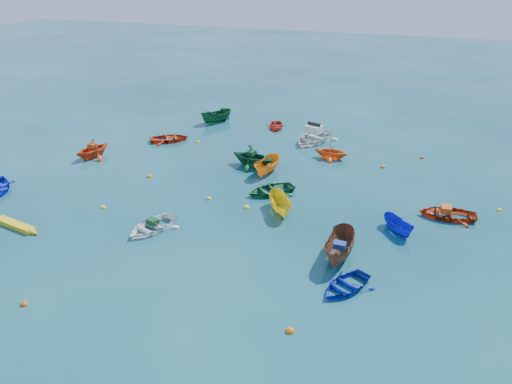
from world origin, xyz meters
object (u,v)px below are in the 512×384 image
(kayak_yellow, at_px, (16,227))
(motorboat_white, at_px, (313,141))
(dinghy_white_near, at_px, (152,229))
(dinghy_blue_se, at_px, (345,288))

(kayak_yellow, distance_m, motorboat_white, 23.12)
(dinghy_white_near, bearing_deg, dinghy_blue_se, 9.10)
(dinghy_white_near, bearing_deg, motorboat_white, 92.04)
(motorboat_white, bearing_deg, dinghy_blue_se, -53.34)
(dinghy_blue_se, distance_m, kayak_yellow, 18.53)
(dinghy_white_near, height_order, dinghy_blue_se, dinghy_white_near)
(dinghy_white_near, relative_size, dinghy_blue_se, 1.11)
(motorboat_white, bearing_deg, dinghy_white_near, -87.46)
(dinghy_blue_se, relative_size, kayak_yellow, 0.78)
(kayak_yellow, relative_size, motorboat_white, 0.83)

